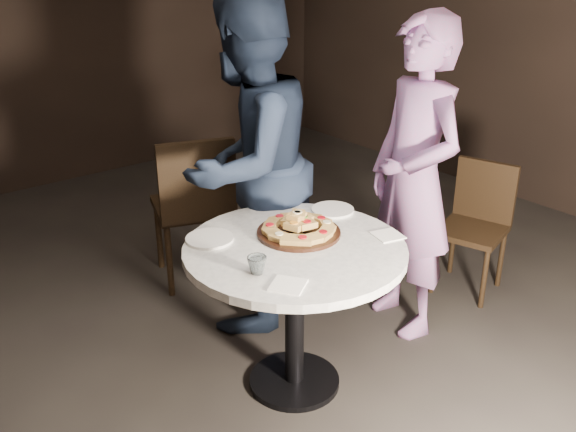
{
  "coord_description": "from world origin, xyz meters",
  "views": [
    {
      "loc": [
        -1.71,
        -2.05,
        2.04
      ],
      "look_at": [
        -0.06,
        -0.0,
        0.89
      ],
      "focal_mm": 40.0,
      "sensor_mm": 36.0,
      "label": 1
    }
  ],
  "objects": [
    {
      "name": "water_glass",
      "position": [
        -0.34,
        -0.15,
        0.8
      ],
      "size": [
        0.11,
        0.11,
        0.08
      ],
      "primitive_type": "imported",
      "rotation": [
        0.0,
        0.0,
        -0.41
      ],
      "color": "silver",
      "rests_on": "table"
    },
    {
      "name": "napkin_near",
      "position": [
        -0.31,
        -0.31,
        0.76
      ],
      "size": [
        0.18,
        0.18,
        0.01
      ],
      "primitive_type": "cube",
      "rotation": [
        0.0,
        0.0,
        0.59
      ],
      "color": "white",
      "rests_on": "table"
    },
    {
      "name": "napkin_far",
      "position": [
        0.35,
        -0.24,
        0.76
      ],
      "size": [
        0.15,
        0.15,
        0.01
      ],
      "primitive_type": "cube",
      "rotation": [
        0.0,
        0.0,
        -0.25
      ],
      "color": "white",
      "rests_on": "table"
    },
    {
      "name": "chair_right",
      "position": [
        1.45,
        0.02,
        0.46
      ],
      "size": [
        0.48,
        0.47,
        0.79
      ],
      "rotation": [
        0.0,
        0.0,
        -1.28
      ],
      "color": "black",
      "rests_on": "ground"
    },
    {
      "name": "plate_right",
      "position": [
        0.35,
        0.13,
        0.77
      ],
      "size": [
        0.22,
        0.22,
        0.01
      ],
      "primitive_type": "cylinder",
      "rotation": [
        0.0,
        0.0,
        -0.03
      ],
      "color": "white",
      "rests_on": "table"
    },
    {
      "name": "chair_far",
      "position": [
        0.11,
        1.11,
        0.56
      ],
      "size": [
        0.59,
        0.6,
        0.98
      ],
      "rotation": [
        0.0,
        0.0,
        2.81
      ],
      "color": "black",
      "rests_on": "ground"
    },
    {
      "name": "diner_teal",
      "position": [
        0.8,
        -0.01,
        0.86
      ],
      "size": [
        0.55,
        0.71,
        1.73
      ],
      "primitive_type": "imported",
      "rotation": [
        0.0,
        0.0,
        -1.81
      ],
      "color": "#855D93",
      "rests_on": "ground"
    },
    {
      "name": "plate_left",
      "position": [
        -0.32,
        0.24,
        0.77
      ],
      "size": [
        0.25,
        0.25,
        0.01
      ],
      "primitive_type": "cylinder",
      "rotation": [
        0.0,
        0.0,
        0.16
      ],
      "color": "white",
      "rests_on": "table"
    },
    {
      "name": "table",
      "position": [
        -0.06,
        -0.05,
        0.62
      ],
      "size": [
        1.35,
        1.35,
        0.76
      ],
      "rotation": [
        0.0,
        0.0,
        -0.44
      ],
      "color": "black",
      "rests_on": "ground"
    },
    {
      "name": "focaccia_pile",
      "position": [
        0.04,
        0.03,
        0.8
      ],
      "size": [
        0.35,
        0.35,
        0.09
      ],
      "rotation": [
        0.0,
        0.0,
        -0.05
      ],
      "color": "#AC8442",
      "rests_on": "serving_board"
    },
    {
      "name": "serving_board",
      "position": [
        0.04,
        0.03,
        0.77
      ],
      "size": [
        0.46,
        0.46,
        0.02
      ],
      "primitive_type": "cylinder",
      "rotation": [
        0.0,
        0.0,
        -0.2
      ],
      "color": "black",
      "rests_on": "table"
    },
    {
      "name": "floor",
      "position": [
        0.0,
        0.0,
        0.0
      ],
      "size": [
        7.0,
        7.0,
        0.0
      ],
      "primitive_type": "plane",
      "color": "black",
      "rests_on": "ground"
    },
    {
      "name": "diner_navy",
      "position": [
        0.15,
        0.59,
        0.92
      ],
      "size": [
        1.07,
        0.95,
        1.84
      ],
      "primitive_type": "imported",
      "rotation": [
        0.0,
        0.0,
        3.47
      ],
      "color": "#141E32",
      "rests_on": "ground"
    }
  ]
}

